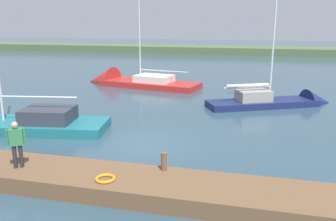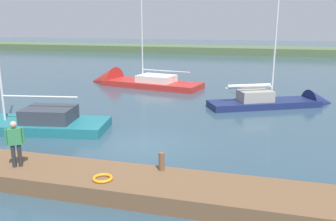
{
  "view_description": "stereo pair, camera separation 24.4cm",
  "coord_description": "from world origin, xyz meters",
  "views": [
    {
      "loc": [
        -4.86,
        14.54,
        5.52
      ],
      "look_at": [
        -0.77,
        -1.68,
        1.31
      ],
      "focal_mm": 37.73,
      "sensor_mm": 36.0,
      "label": 1
    },
    {
      "loc": [
        -5.09,
        14.47,
        5.52
      ],
      "look_at": [
        -0.77,
        -1.68,
        1.31
      ],
      "focal_mm": 37.73,
      "sensor_mm": 36.0,
      "label": 2
    }
  ],
  "objects": [
    {
      "name": "ground_plane",
      "position": [
        0.0,
        0.0,
        0.0
      ],
      "size": [
        200.0,
        200.0,
        0.0
      ],
      "primitive_type": "plane",
      "color": "#2D4756"
    },
    {
      "name": "far_shoreline",
      "position": [
        0.0,
        -50.92,
        0.0
      ],
      "size": [
        180.0,
        8.0,
        2.4
      ],
      "primitive_type": "cube",
      "color": "#4C603D",
      "rests_on": "ground_plane"
    },
    {
      "name": "dock_pier",
      "position": [
        0.0,
        4.44,
        0.29
      ],
      "size": [
        19.74,
        2.22,
        0.58
      ],
      "primitive_type": "cube",
      "color": "brown",
      "rests_on": "ground_plane"
    },
    {
      "name": "mooring_post_near",
      "position": [
        -1.97,
        3.66,
        0.89
      ],
      "size": [
        0.2,
        0.2,
        0.64
      ],
      "primitive_type": "cylinder",
      "color": "brown",
      "rests_on": "dock_pier"
    },
    {
      "name": "life_ring_buoy",
      "position": [
        -0.35,
        4.89,
        0.63
      ],
      "size": [
        0.66,
        0.66,
        0.1
      ],
      "primitive_type": "torus",
      "color": "orange",
      "rests_on": "dock_pier"
    },
    {
      "name": "sailboat_near_dock",
      "position": [
        6.44,
        -15.04,
        0.12
      ],
      "size": [
        11.2,
        5.04,
        10.99
      ],
      "rotation": [
        0.0,
        0.0,
        -0.2
      ],
      "color": "#B22823",
      "rests_on": "ground_plane"
    },
    {
      "name": "sailboat_mid_channel",
      "position": [
        -6.56,
        -9.97,
        0.15
      ],
      "size": [
        8.79,
        5.73,
        10.26
      ],
      "rotation": [
        0.0,
        0.0,
        3.6
      ],
      "color": "navy",
      "rests_on": "ground_plane"
    },
    {
      "name": "person_on_dock",
      "position": [
        3.0,
        4.68,
        1.53
      ],
      "size": [
        0.53,
        0.44,
        1.66
      ],
      "rotation": [
        0.0,
        0.0,
        5.34
      ],
      "color": "#28282D",
      "rests_on": "dock_pier"
    }
  ]
}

